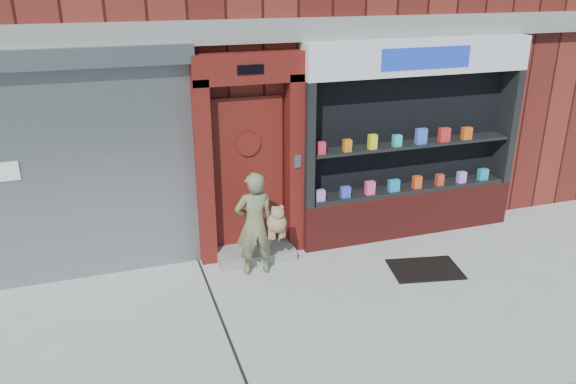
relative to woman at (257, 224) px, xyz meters
name	(u,v)px	position (x,y,z in m)	size (l,w,h in m)	color
ground	(352,311)	(0.83, -1.29, -0.73)	(80.00, 80.00, 0.00)	#9E9E99
shutter_bay	(75,155)	(-2.17, 0.64, 0.99)	(3.10, 0.30, 3.04)	gray
red_door_bay	(250,159)	(0.08, 0.57, 0.73)	(1.52, 0.58, 2.90)	#4E100D
pharmacy_bay	(411,149)	(2.57, 0.53, 0.64)	(3.50, 0.41, 3.00)	maroon
woman	(257,224)	(0.00, 0.00, 0.00)	(0.69, 0.41, 1.45)	#6A6D48
doormat	(425,269)	(2.22, -0.69, -0.72)	(0.95, 0.66, 0.02)	black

